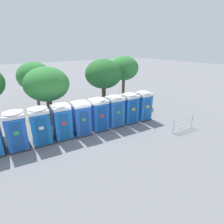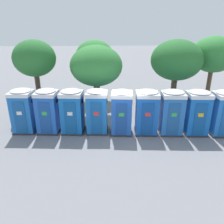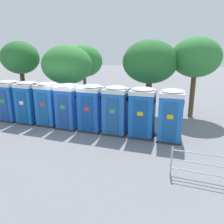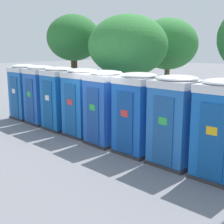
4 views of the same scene
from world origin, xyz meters
name	(u,v)px [view 2 (image 2 of 4)]	position (x,y,z in m)	size (l,w,h in m)	color
ground_plane	(121,130)	(0.00, 0.00, 0.00)	(120.00, 120.00, 0.00)	slate
portapotty_0	(24,111)	(-5.58, 0.25, 1.28)	(1.31, 1.29, 2.54)	#2D2D33
portapotty_1	(48,111)	(-4.19, 0.13, 1.28)	(1.30, 1.31, 2.54)	#2D2D33
portapotty_2	(72,111)	(-2.80, 0.02, 1.28)	(1.34, 1.32, 2.54)	#2D2D33
portapotty_3	(97,111)	(-1.41, -0.06, 1.28)	(1.25, 1.27, 2.54)	#2D2D33
portapotty_4	(122,112)	(-0.03, -0.27, 1.28)	(1.30, 1.33, 2.54)	#2D2D33
portapotty_5	(147,112)	(1.37, -0.34, 1.28)	(1.35, 1.31, 2.54)	#2D2D33
portapotty_6	(172,112)	(2.76, -0.45, 1.28)	(1.33, 1.30, 2.54)	#2D2D33
portapotty_7	(197,112)	(4.15, -0.57, 1.28)	(1.31, 1.27, 2.54)	#2D2D33
portapotty_8	(222,113)	(5.54, -0.74, 1.28)	(1.22, 1.26, 2.54)	#2D2D33
street_tree_0	(176,60)	(4.08, 3.37, 3.56)	(3.52, 3.52, 4.97)	#4C3826
street_tree_1	(95,57)	(-1.59, 6.23, 3.46)	(3.05, 3.05, 4.79)	brown
street_tree_2	(35,59)	(-5.46, 3.24, 3.76)	(2.76, 2.76, 4.99)	#4C3826
street_tree_3	(96,66)	(-1.43, 2.69, 3.33)	(3.40, 3.40, 4.67)	brown
street_tree_4	(214,55)	(6.89, 3.86, 3.86)	(3.09, 3.09, 5.15)	brown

